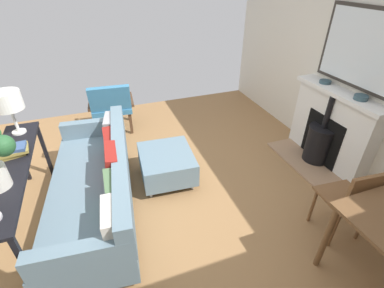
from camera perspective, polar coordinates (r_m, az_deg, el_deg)
The scene contains 13 objects.
ground_plane at distance 3.35m, azimuth -5.55°, elevation -10.49°, with size 4.88×5.26×0.01m, color olive.
wall_left at distance 3.93m, azimuth 31.17°, elevation 13.90°, with size 0.12×5.26×2.61m, color beige.
fireplace at distance 4.05m, azimuth 26.28°, elevation 2.28°, with size 0.63×1.29×1.01m.
mirror_over_mantel at distance 3.79m, azimuth 31.68°, elevation 16.49°, with size 0.04×1.08×0.87m.
mantel_bowl_near at distance 4.03m, azimuth 25.88°, elevation 11.55°, with size 0.15×0.15×0.04m.
mantel_bowl_far at distance 3.69m, azimuth 31.60°, elevation 8.27°, with size 0.15×0.15×0.05m.
sofa at distance 3.10m, azimuth -18.86°, elevation -8.09°, with size 1.01×2.14×0.78m.
ottoman at distance 3.43m, azimuth -5.26°, elevation -4.01°, with size 0.68×0.76×0.38m.
armchair_accent at distance 4.51m, azimuth -16.37°, elevation 7.89°, with size 0.72×0.65×0.83m.
console_table at distance 3.04m, azimuth -33.18°, elevation -5.47°, with size 0.33×1.74×0.76m.
table_lamp_near_end at distance 3.39m, azimuth -33.89°, elevation 7.26°, with size 0.28×0.28×0.47m.
book_stack at distance 3.13m, azimuth -33.35°, elevation -1.19°, with size 0.31×0.24×0.09m.
dining_chair_near_fireplace at distance 2.94m, azimuth 30.12°, elevation -9.76°, with size 0.43×0.43×0.84m.
Camera 1 is at (0.53, 2.38, 2.29)m, focal length 25.76 mm.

